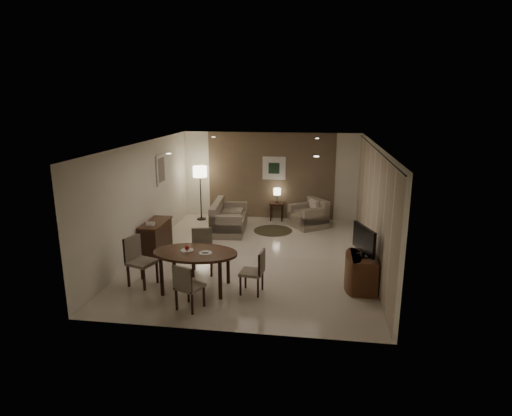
% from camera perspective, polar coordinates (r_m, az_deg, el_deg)
% --- Properties ---
extents(room_shell, '(5.50, 7.00, 2.70)m').
position_cam_1_polar(room_shell, '(10.43, 0.16, 1.34)').
color(room_shell, beige).
rests_on(room_shell, ground).
extents(taupe_accent, '(3.96, 0.03, 2.70)m').
position_cam_1_polar(taupe_accent, '(13.43, 2.00, 4.30)').
color(taupe_accent, brown).
rests_on(taupe_accent, wall_back).
extents(curtain_wall, '(0.08, 6.70, 2.58)m').
position_cam_1_polar(curtain_wall, '(10.03, 15.17, 0.11)').
color(curtain_wall, '#BBA992').
rests_on(curtain_wall, wall_right).
extents(curtain_rod, '(0.03, 6.80, 0.03)m').
position_cam_1_polar(curtain_rod, '(9.80, 15.68, 7.61)').
color(curtain_rod, black).
rests_on(curtain_rod, wall_right).
extents(art_back_frame, '(0.72, 0.03, 0.72)m').
position_cam_1_polar(art_back_frame, '(13.35, 2.42, 5.33)').
color(art_back_frame, silver).
rests_on(art_back_frame, wall_back).
extents(art_back_canvas, '(0.34, 0.01, 0.34)m').
position_cam_1_polar(art_back_canvas, '(13.34, 2.42, 5.32)').
color(art_back_canvas, black).
rests_on(art_back_canvas, wall_back).
extents(art_left_frame, '(0.03, 0.60, 0.80)m').
position_cam_1_polar(art_left_frame, '(11.76, -12.57, 4.98)').
color(art_left_frame, silver).
rests_on(art_left_frame, wall_left).
extents(art_left_canvas, '(0.01, 0.46, 0.64)m').
position_cam_1_polar(art_left_canvas, '(11.76, -12.50, 4.98)').
color(art_left_canvas, gray).
rests_on(art_left_canvas, wall_left).
extents(downlight_nl, '(0.10, 0.10, 0.01)m').
position_cam_1_polar(downlight_nl, '(8.41, -11.54, 7.11)').
color(downlight_nl, white).
rests_on(downlight_nl, ceiling).
extents(downlight_nr, '(0.10, 0.10, 0.01)m').
position_cam_1_polar(downlight_nr, '(7.92, 8.05, 6.82)').
color(downlight_nr, white).
rests_on(downlight_nr, ceiling).
extents(downlight_fl, '(0.10, 0.10, 0.01)m').
position_cam_1_polar(downlight_fl, '(11.84, -5.69, 9.39)').
color(downlight_fl, white).
rests_on(downlight_fl, ceiling).
extents(downlight_fr, '(0.10, 0.10, 0.01)m').
position_cam_1_polar(downlight_fr, '(11.50, 8.17, 9.17)').
color(downlight_fr, white).
rests_on(downlight_fr, ceiling).
extents(console_desk, '(0.48, 1.20, 0.75)m').
position_cam_1_polar(console_desk, '(10.94, -13.20, -3.73)').
color(console_desk, '#4C2E18').
rests_on(console_desk, floor).
extents(telephone, '(0.20, 0.14, 0.09)m').
position_cam_1_polar(telephone, '(10.55, -13.92, -2.03)').
color(telephone, white).
rests_on(telephone, console_desk).
extents(tv_cabinet, '(0.48, 0.90, 0.70)m').
position_cam_1_polar(tv_cabinet, '(8.88, 14.06, -8.30)').
color(tv_cabinet, brown).
rests_on(tv_cabinet, floor).
extents(flat_tv, '(0.36, 0.85, 0.60)m').
position_cam_1_polar(flat_tv, '(8.65, 14.20, -4.19)').
color(flat_tv, black).
rests_on(flat_tv, tv_cabinet).
extents(dining_table, '(1.68, 1.05, 0.79)m').
position_cam_1_polar(dining_table, '(8.66, -8.02, -8.27)').
color(dining_table, '#4C2E18').
rests_on(dining_table, floor).
extents(chair_near, '(0.55, 0.55, 0.88)m').
position_cam_1_polar(chair_near, '(7.91, -8.81, -10.23)').
color(chair_near, gray).
rests_on(chair_near, floor).
extents(chair_far, '(0.56, 0.56, 0.97)m').
position_cam_1_polar(chair_far, '(9.36, -7.19, -5.89)').
color(chair_far, gray).
rests_on(chair_far, floor).
extents(chair_left, '(0.61, 0.61, 1.01)m').
position_cam_1_polar(chair_left, '(9.03, -14.95, -6.92)').
color(chair_left, gray).
rests_on(chair_left, floor).
extents(chair_right, '(0.47, 0.47, 0.88)m').
position_cam_1_polar(chair_right, '(8.41, -0.59, -8.50)').
color(chair_right, gray).
rests_on(chair_right, floor).
extents(plate_a, '(0.26, 0.26, 0.02)m').
position_cam_1_polar(plate_a, '(8.61, -9.17, -5.59)').
color(plate_a, white).
rests_on(plate_a, dining_table).
extents(plate_b, '(0.26, 0.26, 0.02)m').
position_cam_1_polar(plate_b, '(8.42, -6.76, -5.99)').
color(plate_b, white).
rests_on(plate_b, dining_table).
extents(fruit_apple, '(0.09, 0.09, 0.09)m').
position_cam_1_polar(fruit_apple, '(8.60, -9.19, -5.26)').
color(fruit_apple, '#9F1212').
rests_on(fruit_apple, plate_a).
extents(napkin, '(0.12, 0.08, 0.03)m').
position_cam_1_polar(napkin, '(8.41, -6.76, -5.84)').
color(napkin, white).
rests_on(napkin, plate_b).
extents(round_rug, '(1.11, 1.11, 0.01)m').
position_cam_1_polar(round_rug, '(12.36, 2.27, -3.02)').
color(round_rug, '#423B25').
rests_on(round_rug, floor).
extents(sofa, '(1.84, 1.02, 0.84)m').
position_cam_1_polar(sofa, '(12.29, -3.58, -1.13)').
color(sofa, gray).
rests_on(sofa, floor).
extents(armchair, '(1.25, 1.26, 0.83)m').
position_cam_1_polar(armchair, '(12.70, 6.98, -0.72)').
color(armchair, gray).
rests_on(armchair, floor).
extents(side_table, '(0.44, 0.44, 0.55)m').
position_cam_1_polar(side_table, '(13.39, 2.80, -0.43)').
color(side_table, black).
rests_on(side_table, floor).
extents(table_lamp, '(0.22, 0.22, 0.50)m').
position_cam_1_polar(table_lamp, '(13.28, 2.83, 1.78)').
color(table_lamp, '#FFEAC1').
rests_on(table_lamp, side_table).
extents(floor_lamp, '(0.43, 0.43, 1.69)m').
position_cam_1_polar(floor_lamp, '(13.40, -7.40, 1.97)').
color(floor_lamp, '#FFE5B7').
rests_on(floor_lamp, floor).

